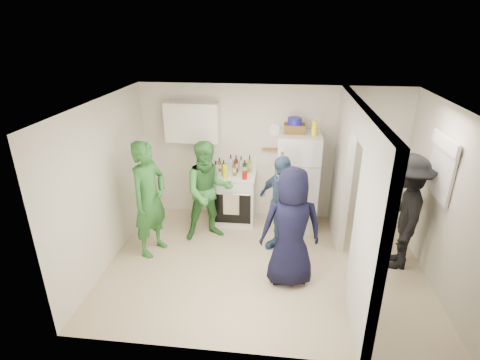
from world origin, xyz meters
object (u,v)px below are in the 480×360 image
(person_nook, at_px, (404,213))
(yellow_cup_stack_top, at_px, (314,128))
(stove, at_px, (234,198))
(wicker_basket, at_px, (294,128))
(person_green_center, at_px, (208,191))
(person_green_left, at_px, (149,199))
(fridge, at_px, (297,181))
(person_navy, at_px, (291,228))
(blue_bowl, at_px, (295,121))
(person_denim, at_px, (281,204))

(person_nook, bearing_deg, yellow_cup_stack_top, -114.73)
(stove, bearing_deg, wicker_basket, 1.10)
(person_green_center, xyz_separation_m, person_nook, (3.01, -0.47, 0.03))
(stove, relative_size, person_green_left, 0.50)
(fridge, relative_size, yellow_cup_stack_top, 6.98)
(wicker_basket, relative_size, person_navy, 0.20)
(fridge, height_order, blue_bowl, blue_bowl)
(wicker_basket, distance_m, person_navy, 1.95)
(wicker_basket, distance_m, person_green_left, 2.66)
(blue_bowl, relative_size, person_denim, 0.15)
(stove, relative_size, blue_bowl, 3.94)
(yellow_cup_stack_top, bearing_deg, person_nook, -36.28)
(person_green_left, relative_size, person_navy, 1.08)
(yellow_cup_stack_top, xyz_separation_m, person_green_left, (-2.53, -1.04, -0.93))
(person_green_center, height_order, person_nook, person_nook)
(blue_bowl, bearing_deg, wicker_basket, 0.00)
(person_denim, bearing_deg, person_green_center, -145.84)
(stove, bearing_deg, yellow_cup_stack_top, -5.47)
(person_denim, bearing_deg, yellow_cup_stack_top, 101.63)
(person_nook, bearing_deg, stove, -100.68)
(person_green_left, distance_m, person_green_center, 0.99)
(fridge, bearing_deg, stove, 178.49)
(yellow_cup_stack_top, bearing_deg, person_green_left, -157.73)
(wicker_basket, xyz_separation_m, blue_bowl, (0.00, 0.00, 0.13))
(person_denim, bearing_deg, stove, -179.36)
(wicker_basket, distance_m, person_denim, 1.35)
(stove, height_order, person_nook, person_nook)
(person_green_center, height_order, person_navy, person_navy)
(fridge, height_order, person_navy, same)
(wicker_basket, xyz_separation_m, yellow_cup_stack_top, (0.32, -0.15, 0.05))
(blue_bowl, bearing_deg, person_green_left, -151.78)
(fridge, relative_size, person_green_center, 1.01)
(person_green_center, distance_m, person_nook, 3.05)
(wicker_basket, xyz_separation_m, person_navy, (-0.02, -1.70, -0.95))
(stove, distance_m, person_nook, 2.91)
(wicker_basket, height_order, blue_bowl, blue_bowl)
(yellow_cup_stack_top, xyz_separation_m, person_navy, (-0.34, -1.55, -1.00))
(person_denim, xyz_separation_m, person_nook, (1.80, -0.23, 0.08))
(blue_bowl, distance_m, person_green_left, 2.70)
(person_nook, bearing_deg, person_green_center, -87.34)
(blue_bowl, distance_m, person_green_center, 1.87)
(wicker_basket, bearing_deg, blue_bowl, 0.00)
(blue_bowl, distance_m, yellow_cup_stack_top, 0.36)
(fridge, bearing_deg, person_green_left, -153.81)
(person_nook, bearing_deg, blue_bowl, -112.74)
(fridge, xyz_separation_m, person_nook, (1.53, -1.06, 0.03))
(person_green_left, bearing_deg, stove, -23.70)
(blue_bowl, bearing_deg, person_green_center, -155.24)
(fridge, bearing_deg, person_navy, -94.16)
(fridge, height_order, person_green_center, fridge)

